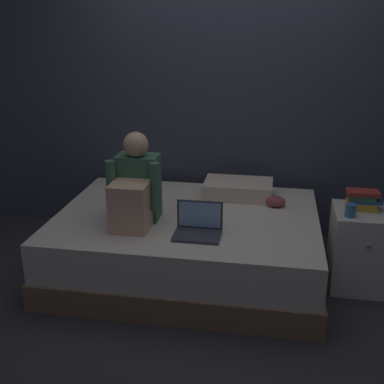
# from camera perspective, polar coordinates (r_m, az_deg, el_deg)

# --- Properties ---
(ground_plane) EXTENTS (8.00, 8.00, 0.00)m
(ground_plane) POSITION_cam_1_polar(r_m,az_deg,el_deg) (3.62, 1.79, -11.84)
(ground_plane) COLOR #2D2D33
(wall_back) EXTENTS (5.60, 0.10, 2.70)m
(wall_back) POSITION_cam_1_polar(r_m,az_deg,el_deg) (4.31, 4.30, 12.40)
(wall_back) COLOR #383D4C
(wall_back) RESTS_ON ground_plane
(bed) EXTENTS (2.00, 1.50, 0.50)m
(bed) POSITION_cam_1_polar(r_m,az_deg,el_deg) (3.79, -0.53, -6.07)
(bed) COLOR #7A6047
(bed) RESTS_ON ground_plane
(nightstand) EXTENTS (0.44, 0.46, 0.60)m
(nightstand) POSITION_cam_1_polar(r_m,az_deg,el_deg) (3.80, 19.31, -6.31)
(nightstand) COLOR beige
(nightstand) RESTS_ON ground_plane
(person_sitting) EXTENTS (0.39, 0.44, 0.66)m
(person_sitting) POSITION_cam_1_polar(r_m,az_deg,el_deg) (3.48, -6.70, 0.29)
(person_sitting) COLOR #38664C
(person_sitting) RESTS_ON bed
(laptop) EXTENTS (0.32, 0.23, 0.22)m
(laptop) POSITION_cam_1_polar(r_m,az_deg,el_deg) (3.33, 0.74, -4.12)
(laptop) COLOR #333842
(laptop) RESTS_ON bed
(pillow) EXTENTS (0.56, 0.36, 0.13)m
(pillow) POSITION_cam_1_polar(r_m,az_deg,el_deg) (4.04, 5.46, 0.37)
(pillow) COLOR beige
(pillow) RESTS_ON bed
(book_stack) EXTENTS (0.25, 0.15, 0.14)m
(book_stack) POSITION_cam_1_polar(r_m,az_deg,el_deg) (3.70, 19.46, -0.88)
(book_stack) COLOR gold
(book_stack) RESTS_ON nightstand
(mug) EXTENTS (0.08, 0.08, 0.09)m
(mug) POSITION_cam_1_polar(r_m,az_deg,el_deg) (3.54, 18.15, -2.06)
(mug) COLOR teal
(mug) RESTS_ON nightstand
(clothes_pile) EXTENTS (0.20, 0.20, 0.08)m
(clothes_pile) POSITION_cam_1_polar(r_m,az_deg,el_deg) (3.91, 9.49, -0.90)
(clothes_pile) COLOR gray
(clothes_pile) RESTS_ON bed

